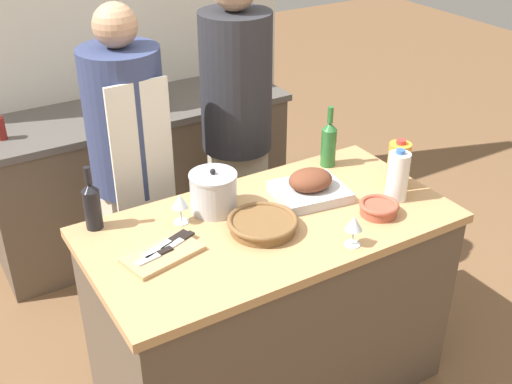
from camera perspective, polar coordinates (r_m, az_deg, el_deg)
name	(u,v)px	position (r m, az deg, el deg)	size (l,w,h in m)	color
ground_plane	(269,382)	(3.20, 1.13, -16.51)	(12.00, 12.00, 0.00)	brown
kitchen_island	(270,308)	(2.89, 1.22, -10.23)	(1.51, 0.78, 0.91)	brown
back_counter	(140,174)	(4.04, -10.24, 1.59)	(1.84, 0.60, 0.88)	brown
back_wall	(106,27)	(4.05, -13.22, 14.07)	(2.34, 0.10, 2.55)	silver
roasting_pan	(310,187)	(2.78, 4.83, 0.47)	(0.33, 0.30, 0.13)	#BCBCC1
wicker_basket	(263,224)	(2.55, 0.59, -2.85)	(0.28, 0.28, 0.05)	brown
cutting_board	(162,254)	(2.44, -8.32, -5.47)	(0.32, 0.22, 0.02)	tan
stock_pot	(213,192)	(2.66, -3.80, -0.01)	(0.20, 0.20, 0.19)	#B7B7BC
mixing_bowl	(379,208)	(2.70, 10.86, -1.40)	(0.17, 0.17, 0.05)	#A84C38
juice_jug	(398,165)	(2.90, 12.53, 2.37)	(0.10, 0.10, 0.23)	orange
milk_jug	(398,176)	(2.79, 12.48, 1.39)	(0.09, 0.09, 0.23)	white
wine_bottle_green	(92,204)	(2.61, -14.38, -1.07)	(0.07, 0.07, 0.27)	black
wine_bottle_dark	(329,143)	(3.03, 6.49, 4.37)	(0.07, 0.07, 0.30)	#28662D
wine_glass_left	(180,202)	(2.59, -6.77, -0.92)	(0.07, 0.07, 0.13)	silver
wine_glass_right	(354,224)	(2.46, 8.69, -2.87)	(0.07, 0.07, 0.13)	silver
knife_chef	(167,243)	(2.48, -7.91, -4.50)	(0.22, 0.11, 0.01)	#B7B7BC
knife_paring	(156,255)	(2.41, -8.88, -5.60)	(0.16, 0.06, 0.01)	#B7B7BC
knife_bread	(179,241)	(2.48, -6.84, -4.31)	(0.16, 0.08, 0.01)	#B7B7BC
stand_mixer	(146,86)	(3.76, -9.79, 9.26)	(0.18, 0.14, 0.35)	silver
condiment_bottle_tall	(226,78)	(4.01, -2.70, 10.11)	(0.06, 0.06, 0.20)	maroon
condiment_bottle_short	(0,128)	(3.62, -21.78, 5.30)	(0.05, 0.05, 0.14)	maroon
person_cook_aproned	(130,163)	(3.10, -11.12, 2.52)	(0.37, 0.37, 1.68)	beige
person_cook_guest	(237,124)	(3.34, -1.73, 6.04)	(0.36, 0.36, 1.76)	beige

